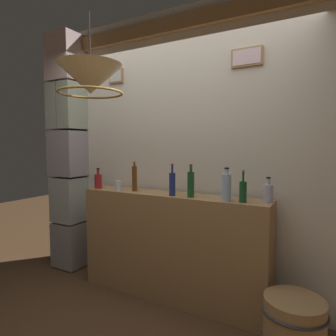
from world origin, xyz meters
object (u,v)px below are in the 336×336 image
object	(u,v)px
liquor_bottle_tequila	(243,191)
liquor_bottle_bourbon	(172,183)
liquor_bottle_rye	(226,187)
liquor_bottle_port	(98,181)
glass_tumbler_rocks	(118,186)
wooden_barrel	(294,326)
liquor_bottle_vermouth	(191,184)
liquor_bottle_sherry	(268,193)
liquor_bottle_rum	(135,178)
pendant_lamp	(90,80)

from	to	relation	value
liquor_bottle_tequila	liquor_bottle_bourbon	size ratio (longest dim) A/B	0.90
liquor_bottle_bourbon	liquor_bottle_rye	bearing A→B (deg)	-1.57
liquor_bottle_port	glass_tumbler_rocks	world-z (taller)	liquor_bottle_port
liquor_bottle_tequila	wooden_barrel	bearing A→B (deg)	-22.08
liquor_bottle_vermouth	wooden_barrel	world-z (taller)	liquor_bottle_vermouth
liquor_bottle_tequila	wooden_barrel	distance (m)	1.02
liquor_bottle_tequila	liquor_bottle_vermouth	size ratio (longest dim) A/B	0.90
liquor_bottle_rye	liquor_bottle_tequila	bearing A→B (deg)	8.19
liquor_bottle_vermouth	wooden_barrel	size ratio (longest dim) A/B	0.65
liquor_bottle_sherry	liquor_bottle_port	bearing A→B (deg)	-176.27
liquor_bottle_bourbon	liquor_bottle_sherry	bearing A→B (deg)	7.94
liquor_bottle_sherry	liquor_bottle_vermouth	size ratio (longest dim) A/B	0.70
liquor_bottle_sherry	liquor_bottle_port	xyz separation A→B (m)	(-1.72, -0.11, 0.00)
glass_tumbler_rocks	liquor_bottle_vermouth	bearing A→B (deg)	1.43
liquor_bottle_sherry	liquor_bottle_rum	distance (m)	1.28
liquor_bottle_sherry	liquor_bottle_vermouth	world-z (taller)	liquor_bottle_vermouth
liquor_bottle_tequila	liquor_bottle_bourbon	distance (m)	0.65
liquor_bottle_sherry	liquor_bottle_rye	world-z (taller)	liquor_bottle_rye
liquor_bottle_rum	pendant_lamp	world-z (taller)	pendant_lamp
liquor_bottle_tequila	liquor_bottle_rum	distance (m)	1.11
liquor_bottle_sherry	pendant_lamp	size ratio (longest dim) A/B	0.37
liquor_bottle_tequila	liquor_bottle_port	world-z (taller)	liquor_bottle_tequila
liquor_bottle_port	glass_tumbler_rocks	bearing A→B (deg)	-3.34
liquor_bottle_rum	pendant_lamp	size ratio (longest dim) A/B	0.55
wooden_barrel	liquor_bottle_sherry	bearing A→B (deg)	131.51
liquor_bottle_port	liquor_bottle_rum	world-z (taller)	liquor_bottle_rum
liquor_bottle_sherry	liquor_bottle_bourbon	bearing A→B (deg)	-172.06
liquor_bottle_rye	liquor_bottle_tequila	distance (m)	0.14
liquor_bottle_rye	liquor_bottle_rum	world-z (taller)	liquor_bottle_rum
liquor_bottle_sherry	glass_tumbler_rocks	bearing A→B (deg)	-174.91
liquor_bottle_port	wooden_barrel	xyz separation A→B (m)	(1.97, -0.17, -0.90)
liquor_bottle_port	liquor_bottle_rum	size ratio (longest dim) A/B	0.72
liquor_bottle_port	liquor_bottle_bourbon	world-z (taller)	liquor_bottle_bourbon
liquor_bottle_rum	glass_tumbler_rocks	distance (m)	0.19
pendant_lamp	wooden_barrel	bearing A→B (deg)	25.73
liquor_bottle_port	liquor_bottle_rye	bearing A→B (deg)	-0.67
liquor_bottle_rum	liquor_bottle_bourbon	distance (m)	0.46
pendant_lamp	wooden_barrel	distance (m)	2.25
glass_tumbler_rocks	wooden_barrel	bearing A→B (deg)	-5.21
liquor_bottle_vermouth	wooden_barrel	bearing A→B (deg)	-11.08
liquor_bottle_rye	liquor_bottle_port	distance (m)	1.41
liquor_bottle_vermouth	liquor_bottle_rum	size ratio (longest dim) A/B	0.97
liquor_bottle_rye	liquor_bottle_vermouth	distance (m)	0.33
pendant_lamp	liquor_bottle_tequila	bearing A→B (deg)	42.58
liquor_bottle_bourbon	pendant_lamp	distance (m)	1.15
liquor_bottle_tequila	liquor_bottle_rum	bearing A→B (deg)	177.71
pendant_lamp	wooden_barrel	size ratio (longest dim) A/B	1.23
liquor_bottle_rye	liquor_bottle_rum	xyz separation A→B (m)	(-0.97, 0.06, 0.01)
liquor_bottle_sherry	glass_tumbler_rocks	size ratio (longest dim) A/B	2.06
liquor_bottle_rum	liquor_bottle_bourbon	xyz separation A→B (m)	(0.46, -0.05, -0.02)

